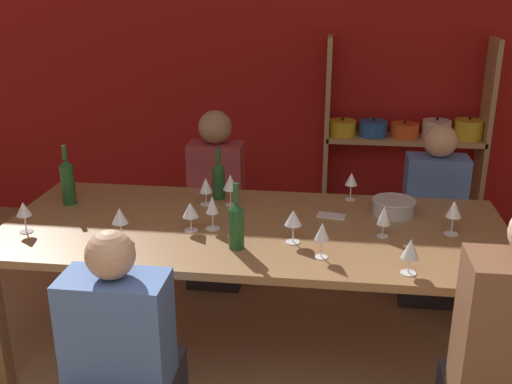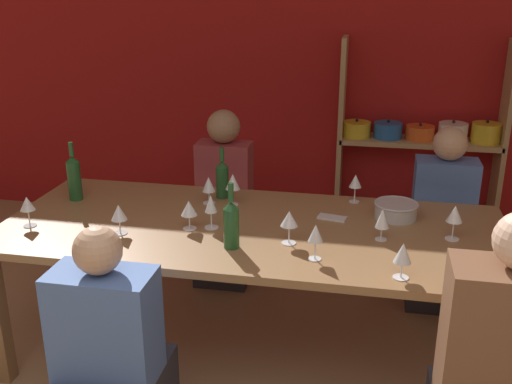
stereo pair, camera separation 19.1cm
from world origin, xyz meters
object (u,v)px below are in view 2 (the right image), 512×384
wine_bottle_dark (231,223)px  wine_glass_red_b (316,234)px  wine_glass_white_b (211,205)px  wine_glass_red_e (289,220)px  wine_bottle_amber (222,178)px  wine_glass_red_d (233,182)px  dining_table (252,239)px  wine_glass_red_a (382,219)px  shelf_unit (418,170)px  cell_phone (332,218)px  wine_glass_empty_b (455,215)px  wine_glass_white_c (355,182)px  mixing_bowl (396,209)px  wine_glass_empty_d (209,185)px  wine_bottle_green (74,177)px  wine_glass_red_c (27,205)px  person_far_a (439,238)px  person_near_a (111,382)px  wine_glass_white_a (403,254)px  wine_glass_empty_a (119,213)px  person_far_b (225,216)px  wine_glass_empty_c (189,209)px

wine_bottle_dark → wine_glass_red_b: (0.40, -0.05, 0.00)m
wine_glass_white_b → wine_glass_red_e: bearing=-15.2°
wine_bottle_amber → wine_glass_red_e: (0.47, -0.56, 0.01)m
wine_glass_red_d → dining_table: bearing=-59.1°
wine_bottle_dark → wine_glass_red_a: 0.73m
wine_glass_red_d → shelf_unit: bearing=53.4°
shelf_unit → cell_phone: (-0.55, -1.59, 0.20)m
wine_glass_empty_b → wine_glass_white_c: 0.65m
shelf_unit → mixing_bowl: size_ratio=6.69×
wine_glass_red_b → wine_bottle_dark: bearing=172.6°
wine_bottle_amber → wine_glass_empty_d: size_ratio=1.93×
cell_phone → wine_bottle_green: bearing=179.7°
wine_bottle_green → cell_phone: bearing=-0.3°
wine_bottle_dark → wine_glass_empty_b: wine_bottle_dark is taller
wine_glass_red_c → dining_table: bearing=11.2°
dining_table → wine_glass_empty_d: size_ratio=16.60×
wine_glass_empty_b → person_far_a: (0.05, 0.82, -0.48)m
person_near_a → wine_glass_empty_d: bearing=83.8°
wine_glass_white_a → wine_glass_white_c: 0.92m
wine_glass_white_b → wine_glass_red_d: size_ratio=0.98×
wine_glass_red_a → wine_glass_red_d: (-0.82, 0.32, 0.02)m
wine_bottle_dark → wine_glass_empty_d: size_ratio=2.07×
wine_glass_empty_a → person_far_a: size_ratio=0.13×
wine_glass_red_b → wine_glass_red_c: (-1.47, 0.10, -0.01)m
wine_glass_empty_d → wine_glass_red_d: 0.14m
wine_glass_red_a → dining_table: bearing=176.0°
wine_bottle_green → wine_glass_empty_a: 0.61m
wine_bottle_amber → person_far_b: (-0.11, 0.50, -0.44)m
wine_glass_empty_b → cell_phone: (-0.59, 0.15, -0.12)m
wine_glass_empty_a → wine_glass_red_b: wine_glass_red_b is taller
wine_glass_red_c → person_far_b: (0.75, 1.10, -0.44)m
wine_bottle_dark → wine_glass_white_c: bearing=53.2°
wine_glass_red_c → wine_glass_red_e: bearing=2.0°
wine_bottle_dark → cell_phone: 0.64m
dining_table → cell_phone: 0.44m
wine_bottle_amber → mixing_bowl: bearing=-7.3°
shelf_unit → wine_glass_empty_c: size_ratio=10.35×
wine_glass_red_d → wine_glass_white_c: bearing=14.8°
wine_glass_empty_d → person_far_a: 1.53m
dining_table → wine_glass_red_d: size_ratio=14.30×
mixing_bowl → person_far_a: bearing=61.9°
wine_glass_white_c → wine_glass_white_b: bearing=-143.4°
cell_phone → wine_bottle_amber: bearing=162.6°
wine_bottle_dark → wine_glass_empty_a: 0.58m
cell_phone → shelf_unit: bearing=71.1°
mixing_bowl → wine_bottle_dark: 0.94m
wine_bottle_dark → wine_glass_red_e: 0.28m
mixing_bowl → wine_glass_white_a: bearing=-89.3°
wine_bottle_dark → person_near_a: bearing=-123.2°
wine_glass_red_a → wine_glass_red_c: (-1.77, -0.18, 0.01)m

